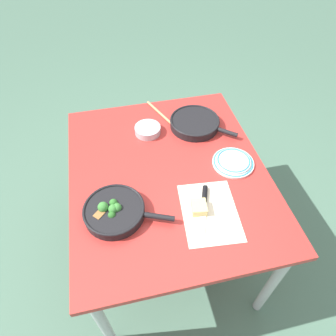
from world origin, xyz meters
The scene contains 10 objects.
ground_plane centered at (0.00, 0.00, 0.00)m, with size 14.00×14.00×0.00m, color #476B56.
dining_table_red centered at (0.00, 0.00, 0.67)m, with size 1.16×0.97×0.75m.
skillet_broccoli centered at (0.20, -0.28, 0.78)m, with size 0.27×0.38×0.08m.
skillet_eggs centered at (-0.30, 0.22, 0.77)m, with size 0.31×0.34×0.05m.
wooden_spoon centered at (-0.37, 0.09, 0.76)m, with size 0.34×0.16×0.02m.
parchment_sheet centered at (0.28, 0.13, 0.75)m, with size 0.35×0.27×0.00m.
grater_knife centered at (0.23, 0.12, 0.76)m, with size 0.24×0.11×0.02m.
cheese_block centered at (0.26, 0.08, 0.77)m, with size 0.08×0.07×0.04m.
dinner_plate_stack centered at (0.03, 0.33, 0.76)m, with size 0.21×0.21×0.03m.
prep_bowl_steel centered at (-0.30, -0.05, 0.77)m, with size 0.14×0.14×0.04m.
Camera 1 is at (0.96, -0.22, 1.87)m, focal length 32.00 mm.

